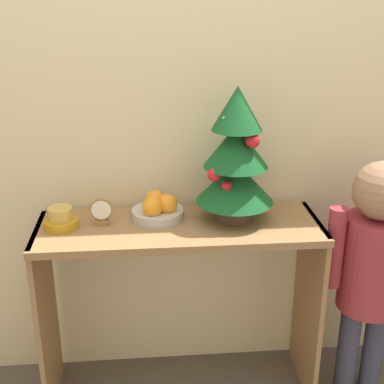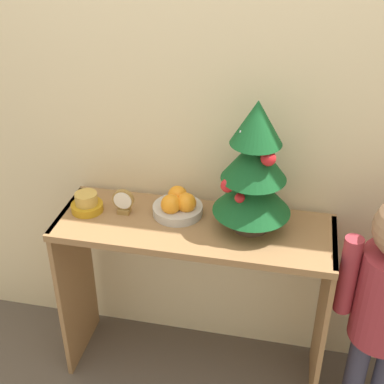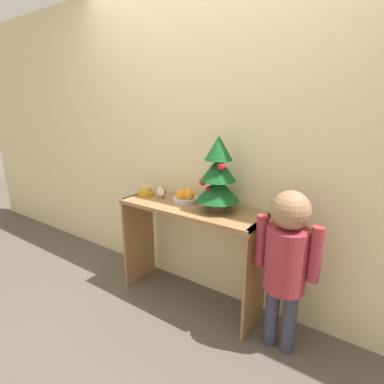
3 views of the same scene
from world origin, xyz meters
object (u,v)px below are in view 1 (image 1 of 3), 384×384
fruit_bowl (158,209)px  child_figure (373,258)px  mini_tree (236,158)px  singing_bowl (61,219)px  desk_clock (101,212)px

fruit_bowl → child_figure: 0.89m
mini_tree → singing_bowl: (-0.68, -0.02, -0.22)m
fruit_bowl → desk_clock: 0.23m
fruit_bowl → desk_clock: (-0.22, -0.04, 0.01)m
singing_bowl → child_figure: (1.24, -0.10, -0.18)m
fruit_bowl → desk_clock: desk_clock is taller
fruit_bowl → child_figure: size_ratio=0.19×
fruit_bowl → singing_bowl: bearing=-171.9°
fruit_bowl → child_figure: (0.86, -0.15, -0.18)m
fruit_bowl → child_figure: bearing=-10.0°
mini_tree → fruit_bowl: (-0.30, 0.04, -0.22)m
mini_tree → child_figure: size_ratio=0.50×
singing_bowl → child_figure: 1.25m
desk_clock → singing_bowl: bearing=-174.6°
desk_clock → mini_tree: bearing=0.5°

